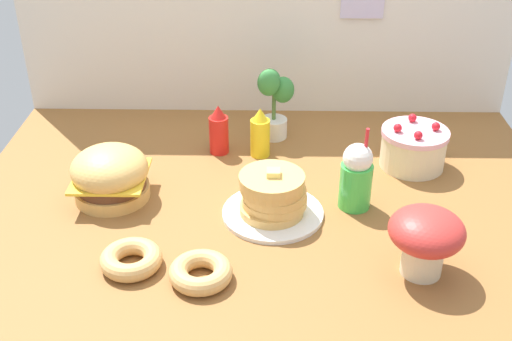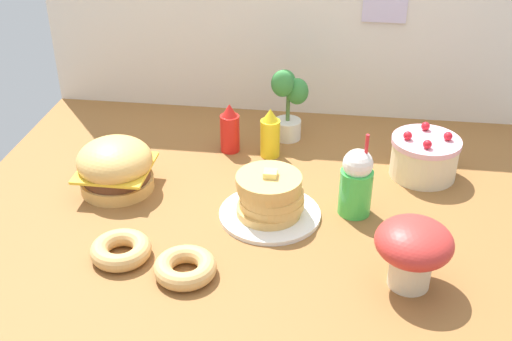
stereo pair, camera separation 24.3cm
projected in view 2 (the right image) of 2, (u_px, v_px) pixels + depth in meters
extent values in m
cube|color=brown|center=(261.00, 215.00, 2.44)|extent=(2.33, 1.86, 0.02)
cube|color=silver|center=(288.00, 13.00, 2.97)|extent=(2.33, 0.03, 0.99)
cylinder|color=#DBA859|center=(118.00, 183.00, 2.57)|extent=(0.29, 0.29, 0.05)
cylinder|color=#59331E|center=(116.00, 173.00, 2.55)|extent=(0.27, 0.27, 0.04)
cube|color=yellow|center=(116.00, 168.00, 2.54)|extent=(0.28, 0.28, 0.01)
ellipsoid|color=#E5B260|center=(115.00, 160.00, 2.52)|extent=(0.30, 0.30, 0.17)
cylinder|color=white|center=(270.00, 214.00, 2.41)|extent=(0.38, 0.38, 0.02)
cylinder|color=#E0AD5B|center=(269.00, 209.00, 2.40)|extent=(0.24, 0.24, 0.03)
cylinder|color=#E0AD5B|center=(272.00, 201.00, 2.39)|extent=(0.24, 0.24, 0.03)
cylinder|color=#E0AD5B|center=(272.00, 194.00, 2.37)|extent=(0.24, 0.24, 0.03)
cylinder|color=#E0AD5B|center=(269.00, 187.00, 2.36)|extent=(0.24, 0.24, 0.03)
cylinder|color=#E0AD5B|center=(269.00, 180.00, 2.34)|extent=(0.24, 0.24, 0.03)
cube|color=#F7E072|center=(270.00, 174.00, 2.32)|extent=(0.05, 0.05, 0.02)
cylinder|color=beige|center=(424.00, 160.00, 2.64)|extent=(0.27, 0.27, 0.15)
cylinder|color=#F2B2C6|center=(427.00, 142.00, 2.60)|extent=(0.28, 0.28, 0.02)
sphere|color=red|center=(448.00, 136.00, 2.57)|extent=(0.04, 0.04, 0.04)
sphere|color=red|center=(426.00, 126.00, 2.65)|extent=(0.04, 0.04, 0.04)
sphere|color=red|center=(408.00, 136.00, 2.58)|extent=(0.04, 0.04, 0.04)
sphere|color=red|center=(427.00, 144.00, 2.52)|extent=(0.04, 0.04, 0.04)
cylinder|color=red|center=(230.00, 133.00, 2.82)|extent=(0.09, 0.09, 0.17)
cone|color=red|center=(229.00, 110.00, 2.76)|extent=(0.07, 0.07, 0.06)
cylinder|color=yellow|center=(270.00, 138.00, 2.78)|extent=(0.09, 0.09, 0.17)
cone|color=yellow|center=(270.00, 115.00, 2.72)|extent=(0.07, 0.07, 0.06)
cylinder|color=green|center=(355.00, 192.00, 2.39)|extent=(0.12, 0.12, 0.18)
sphere|color=white|center=(358.00, 164.00, 2.33)|extent=(0.11, 0.11, 0.11)
cylinder|color=red|center=(366.00, 156.00, 2.31)|extent=(0.01, 0.03, 0.18)
torus|color=tan|center=(121.00, 250.00, 2.19)|extent=(0.21, 0.21, 0.06)
torus|color=#D89ED8|center=(121.00, 249.00, 2.18)|extent=(0.20, 0.20, 0.05)
torus|color=tan|center=(185.00, 268.00, 2.10)|extent=(0.21, 0.21, 0.06)
torus|color=#8CCC8C|center=(185.00, 267.00, 2.10)|extent=(0.20, 0.20, 0.05)
cylinder|color=white|center=(287.00, 129.00, 2.94)|extent=(0.12, 0.12, 0.09)
cylinder|color=#4C7238|center=(288.00, 104.00, 2.88)|extent=(0.02, 0.02, 0.16)
ellipsoid|color=#38843D|center=(297.00, 91.00, 2.84)|extent=(0.10, 0.07, 0.12)
ellipsoid|color=#38843D|center=(285.00, 83.00, 2.87)|extent=(0.10, 0.07, 0.12)
ellipsoid|color=#38843D|center=(282.00, 84.00, 2.80)|extent=(0.10, 0.07, 0.12)
cylinder|color=beige|center=(410.00, 270.00, 2.05)|extent=(0.13, 0.13, 0.11)
ellipsoid|color=red|center=(414.00, 242.00, 2.00)|extent=(0.25, 0.25, 0.14)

